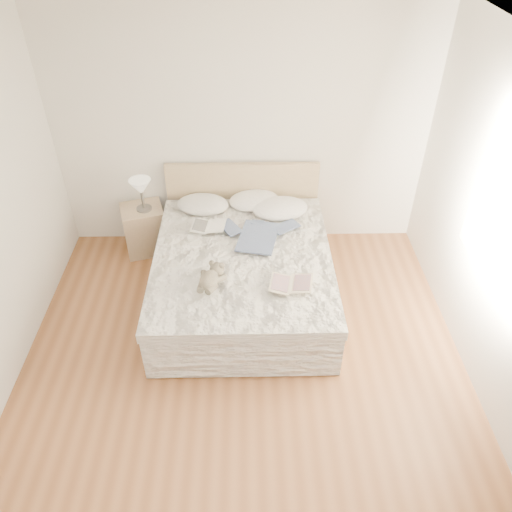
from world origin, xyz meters
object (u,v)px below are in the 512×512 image
(bed, at_px, (243,272))
(photo_book, at_px, (209,226))
(nightstand, at_px, (144,229))
(table_lamp, at_px, (141,188))
(teddy_bear, at_px, (209,285))
(childrens_book, at_px, (291,284))

(bed, bearing_deg, photo_book, 135.22)
(nightstand, height_order, table_lamp, table_lamp)
(bed, bearing_deg, table_lamp, 144.05)
(photo_book, xyz_separation_m, teddy_bear, (0.06, -0.93, 0.02))
(teddy_bear, bearing_deg, table_lamp, 138.67)
(nightstand, relative_size, teddy_bear, 1.84)
(bed, relative_size, nightstand, 3.83)
(nightstand, distance_m, table_lamp, 0.55)
(photo_book, distance_m, childrens_book, 1.20)
(bed, xyz_separation_m, nightstand, (-1.13, 0.81, -0.03))
(nightstand, bearing_deg, table_lamp, -25.79)
(childrens_book, bearing_deg, nightstand, 149.29)
(nightstand, xyz_separation_m, photo_book, (0.78, -0.46, 0.35))
(bed, distance_m, teddy_bear, 0.73)
(bed, distance_m, nightstand, 1.39)
(bed, height_order, photo_book, bed)
(bed, relative_size, teddy_bear, 7.04)
(bed, distance_m, childrens_book, 0.78)
(nightstand, relative_size, table_lamp, 1.51)
(bed, relative_size, table_lamp, 5.80)
(nightstand, bearing_deg, teddy_bear, -58.89)
(bed, height_order, table_lamp, bed)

